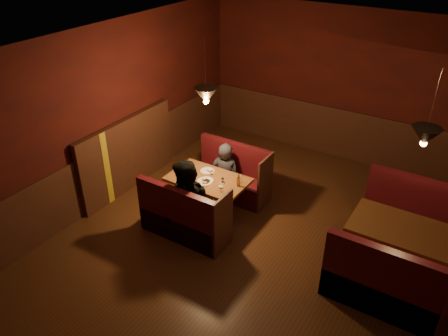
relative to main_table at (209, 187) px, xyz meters
The scene contains 9 objects.
room 1.20m from the main_table, 22.09° to the right, with size 6.02×7.02×2.92m.
main_table is the anchor object (origin of this frame).
main_bench_far 0.74m from the main_table, 88.78° to the left, with size 1.37×0.49×0.94m.
main_bench_near 0.74m from the main_table, 88.79° to the right, with size 1.37×0.49×0.94m.
second_table 2.88m from the main_table, ahead, with size 1.29×0.82×0.73m.
second_bench_far 3.08m from the main_table, 19.41° to the left, with size 1.42×0.53×1.02m.
second_bench_near 2.95m from the main_table, 10.16° to the right, with size 1.42×0.53×1.02m.
diner_a 0.58m from the main_table, 92.94° to the left, with size 0.51×0.33×1.39m, color #282834.
diner_b 0.72m from the main_table, 84.76° to the right, with size 0.79×0.61×1.62m, color black.
Camera 1 is at (2.03, -4.36, 4.27)m, focal length 35.00 mm.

